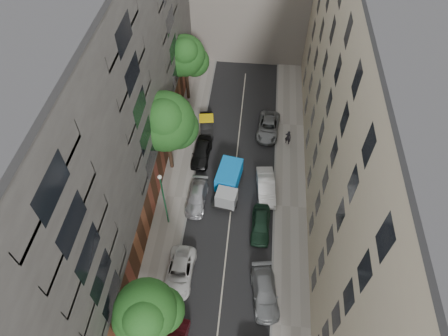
# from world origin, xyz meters

# --- Properties ---
(ground) EXTENTS (120.00, 120.00, 0.00)m
(ground) POSITION_xyz_m (0.00, 0.00, 0.00)
(ground) COLOR #4C4C49
(ground) RESTS_ON ground
(road_surface) EXTENTS (8.00, 44.00, 0.02)m
(road_surface) POSITION_xyz_m (0.00, 0.00, 0.01)
(road_surface) COLOR black
(road_surface) RESTS_ON ground
(sidewalk_left) EXTENTS (3.00, 44.00, 0.15)m
(sidewalk_left) POSITION_xyz_m (-5.50, 0.00, 0.07)
(sidewalk_left) COLOR gray
(sidewalk_left) RESTS_ON ground
(sidewalk_right) EXTENTS (3.00, 44.00, 0.15)m
(sidewalk_right) POSITION_xyz_m (5.50, 0.00, 0.07)
(sidewalk_right) COLOR gray
(sidewalk_right) RESTS_ON ground
(building_left) EXTENTS (8.00, 44.00, 20.00)m
(building_left) POSITION_xyz_m (-11.00, 0.00, 10.00)
(building_left) COLOR #474442
(building_left) RESTS_ON ground
(building_right) EXTENTS (8.00, 44.00, 20.00)m
(building_right) POSITION_xyz_m (11.00, 0.00, 10.00)
(building_right) COLOR #B0A689
(building_right) RESTS_ON ground
(tarp_truck) EXTENTS (2.68, 5.23, 2.29)m
(tarp_truck) POSITION_xyz_m (-0.46, 1.37, 1.26)
(tarp_truck) COLOR black
(tarp_truck) RESTS_ON ground
(car_left_2) EXTENTS (2.29, 4.81, 1.33)m
(car_left_2) POSITION_xyz_m (-3.60, -7.80, 0.66)
(car_left_2) COLOR silver
(car_left_2) RESTS_ON ground
(car_left_3) EXTENTS (1.90, 4.44, 1.28)m
(car_left_3) POSITION_xyz_m (-3.26, -0.20, 0.64)
(car_left_3) COLOR #B7B8BC
(car_left_3) RESTS_ON ground
(car_left_4) EXTENTS (1.93, 4.41, 1.48)m
(car_left_4) POSITION_xyz_m (-3.60, 5.40, 0.74)
(car_left_4) COLOR black
(car_left_4) RESTS_ON ground
(car_left_5) EXTENTS (1.96, 4.09, 1.29)m
(car_left_5) POSITION_xyz_m (-3.60, 9.46, 0.65)
(car_left_5) COLOR black
(car_left_5) RESTS_ON ground
(car_right_1) EXTENTS (2.66, 4.99, 1.38)m
(car_right_1) POSITION_xyz_m (3.39, -8.80, 0.69)
(car_right_1) COLOR slate
(car_right_1) RESTS_ON ground
(car_right_2) EXTENTS (1.72, 4.17, 1.41)m
(car_right_2) POSITION_xyz_m (2.80, -2.60, 0.71)
(car_right_2) COLOR black
(car_right_2) RESTS_ON ground
(car_right_3) EXTENTS (2.11, 4.73, 1.51)m
(car_right_3) POSITION_xyz_m (3.12, 1.60, 0.75)
(car_right_3) COLOR silver
(car_right_3) RESTS_ON ground
(car_right_4) EXTENTS (2.60, 5.00, 1.34)m
(car_right_4) POSITION_xyz_m (3.09, 9.80, 0.67)
(car_right_4) COLOR slate
(car_right_4) RESTS_ON ground
(tree_near) EXTENTS (4.69, 4.32, 7.01)m
(tree_near) POSITION_xyz_m (-4.55, -12.69, 4.78)
(tree_near) COLOR #382619
(tree_near) RESTS_ON sidewalk_left
(tree_mid) EXTENTS (5.69, 5.47, 9.15)m
(tree_mid) POSITION_xyz_m (-6.30, 3.60, 6.22)
(tree_mid) COLOR #382619
(tree_mid) RESTS_ON sidewalk_left
(tree_far) EXTENTS (4.83, 4.47, 8.31)m
(tree_far) POSITION_xyz_m (-6.30, 14.26, 5.80)
(tree_far) COLOR #382619
(tree_far) RESTS_ON sidewalk_left
(lamp_post) EXTENTS (0.36, 0.36, 6.71)m
(lamp_post) POSITION_xyz_m (-5.50, -2.81, 4.26)
(lamp_post) COLOR #195731
(lamp_post) RESTS_ON sidewalk_left
(pedestrian) EXTENTS (0.75, 0.63, 1.75)m
(pedestrian) POSITION_xyz_m (5.20, 8.13, 1.03)
(pedestrian) COLOR black
(pedestrian) RESTS_ON sidewalk_right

